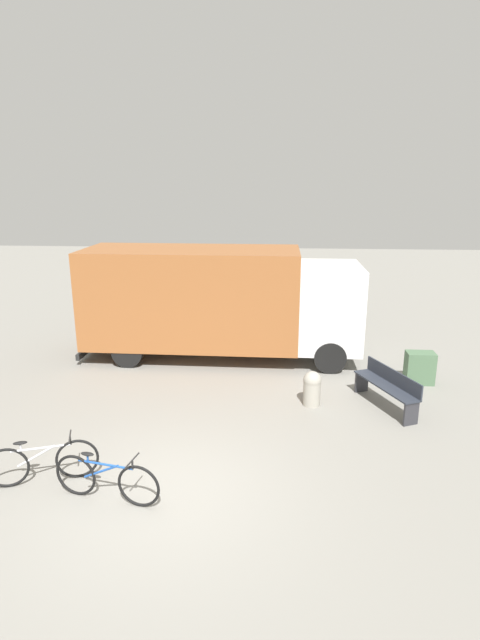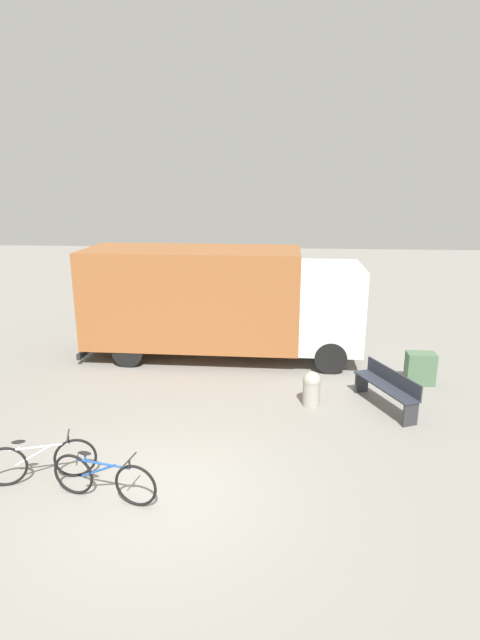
% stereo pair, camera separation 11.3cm
% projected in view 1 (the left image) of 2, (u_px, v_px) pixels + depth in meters
% --- Properties ---
extents(ground_plane, '(60.00, 60.00, 0.00)m').
position_uv_depth(ground_plane, '(164.00, 493.00, 7.95)').
color(ground_plane, gray).
extents(delivery_truck, '(7.59, 2.41, 3.03)m').
position_uv_depth(delivery_truck, '(218.00, 299.00, 13.73)').
color(delivery_truck, '#99592D').
rests_on(delivery_truck, ground).
extents(park_bench, '(1.13, 1.88, 0.85)m').
position_uv_depth(park_bench, '(388.00, 385.00, 10.85)').
color(park_bench, '#282D38').
rests_on(park_bench, ground).
extents(bicycle_near, '(1.70, 0.67, 0.79)m').
position_uv_depth(bicycle_near, '(42.00, 462.00, 8.14)').
color(bicycle_near, black).
rests_on(bicycle_near, ground).
extents(bicycle_middle, '(1.76, 0.51, 0.79)m').
position_uv_depth(bicycle_middle, '(106.00, 479.00, 7.68)').
color(bicycle_middle, black).
rests_on(bicycle_middle, ground).
extents(bollard_near_bench, '(0.40, 0.40, 0.79)m').
position_uv_depth(bollard_near_bench, '(312.00, 387.00, 10.96)').
color(bollard_near_bench, '#9E998C').
rests_on(bollard_near_bench, ground).
extents(utility_box, '(0.68, 0.42, 0.79)m').
position_uv_depth(utility_box, '(420.00, 368.00, 12.17)').
color(utility_box, '#4C6B4C').
rests_on(utility_box, ground).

